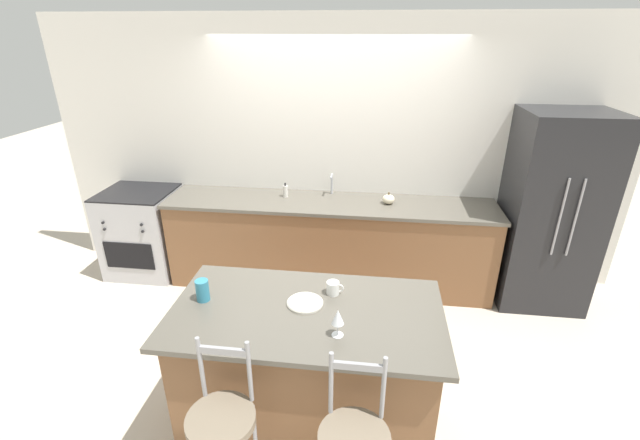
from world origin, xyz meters
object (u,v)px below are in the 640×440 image
Objects in this scene: refrigerator at (550,212)px; oven_range at (143,232)px; pumpkin_decoration at (388,199)px; coffee_mug at (333,288)px; bar_stool_near at (223,435)px; dinner_plate at (305,302)px; wine_glass at (338,318)px; tumbler_cup at (202,290)px; soap_bottle at (285,191)px.

refrigerator is 4.23m from oven_range.
refrigerator is at bearing -0.19° from oven_range.
coffee_mug is at bearing -103.11° from pumpkin_decoration.
pumpkin_decoration is at bearing 70.87° from bar_stool_near.
refrigerator reaches higher than bar_stool_near.
wine_glass reaches higher than dinner_plate.
tumbler_cup reaches higher than dinner_plate.
wine_glass is 1.53× the size of coffee_mug.
wine_glass is 1.16× the size of soap_bottle.
oven_range is at bearing 138.79° from wine_glass.
oven_range is 6.63× the size of tumbler_cup.
bar_stool_near is (-2.40, -2.49, -0.36)m from refrigerator.
coffee_mug is (2.29, -1.64, 0.51)m from oven_range.
coffee_mug is (-1.92, -1.63, 0.04)m from refrigerator.
refrigerator is 2.52m from coffee_mug.
refrigerator is at bearing 45.99° from bar_stool_near.
oven_range is 4.11× the size of dinner_plate.
wine_glass is at bearing -132.14° from refrigerator.
refrigerator is 8.17× the size of dinner_plate.
refrigerator is 3.28m from tumbler_cup.
refrigerator is 1.53m from pumpkin_decoration.
oven_range is at bearing -179.42° from pumpkin_decoration.
soap_bottle is (-1.06, 0.06, 0.01)m from pumpkin_decoration.
pumpkin_decoration is (-1.53, 0.04, 0.04)m from refrigerator.
wine_glass reaches higher than coffee_mug.
refrigerator is 2.76m from wine_glass.
pumpkin_decoration is (0.88, 2.53, 0.39)m from bar_stool_near.
refrigerator reaches higher than coffee_mug.
dinner_plate is (-2.08, -1.77, 0.00)m from refrigerator.
soap_bottle is at bearing 177.74° from refrigerator.
wine_glass reaches higher than pumpkin_decoration.
tumbler_cup is 1.18× the size of pumpkin_decoration.
tumbler_cup is 2.21m from pumpkin_decoration.
refrigerator reaches higher than dinner_plate.
refrigerator reaches higher than tumbler_cup.
dinner_plate is at bearing 66.01° from bar_stool_near.
tumbler_cup is (1.46, -1.82, 0.54)m from oven_range.
bar_stool_near reaches higher than tumbler_cup.
wine_glass is 2.11m from pumpkin_decoration.
tumbler_cup is (-0.33, 0.68, 0.42)m from bar_stool_near.
refrigerator is at bearing 47.86° from wine_glass.
bar_stool_near is 1.06m from coffee_mug.
wine_glass is 0.92m from tumbler_cup.
bar_stool_near is (1.80, -2.50, 0.12)m from oven_range.
bar_stool_near is at bearing -134.01° from refrigerator.
oven_range is 3.18m from wine_glass.
oven_range is 8.35× the size of coffee_mug.
bar_stool_near is at bearing -141.29° from wine_glass.
dinner_plate is 1.33× the size of wine_glass.
coffee_mug is at bearing 60.40° from bar_stool_near.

